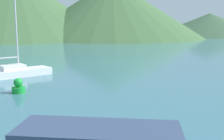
{
  "coord_description": "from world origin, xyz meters",
  "views": [
    {
      "loc": [
        -4.36,
        -1.36,
        3.77
      ],
      "look_at": [
        -0.87,
        14.0,
        1.2
      ],
      "focal_mm": 45.0,
      "sensor_mm": 36.0,
      "label": 1
    }
  ],
  "objects": [
    {
      "name": "buoy_marker",
      "position": [
        -6.07,
        14.66,
        0.34
      ],
      "size": [
        0.72,
        0.72,
        0.82
      ],
      "color": "green",
      "rests_on": "ground_plane"
    },
    {
      "name": "sailboat_inner",
      "position": [
        -6.94,
        19.82,
        0.43
      ],
      "size": [
        5.62,
        3.9,
        9.31
      ],
      "rotation": [
        0.0,
        0.0,
        0.47
      ],
      "color": "white",
      "rests_on": "ground_plane"
    },
    {
      "name": "hill_far_east",
      "position": [
        46.76,
        81.28,
        3.66
      ],
      "size": [
        36.55,
        36.55,
        7.32
      ],
      "color": "#38563D",
      "rests_on": "ground_plane"
    },
    {
      "name": "hill_central",
      "position": [
        -12.59,
        81.42,
        8.53
      ],
      "size": [
        55.64,
        55.64,
        17.07
      ],
      "color": "#3D6038",
      "rests_on": "ground_plane"
    },
    {
      "name": "hill_east",
      "position": [
        13.35,
        76.49,
        7.96
      ],
      "size": [
        50.69,
        50.69,
        15.92
      ],
      "color": "#3D6038",
      "rests_on": "ground_plane"
    }
  ]
}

